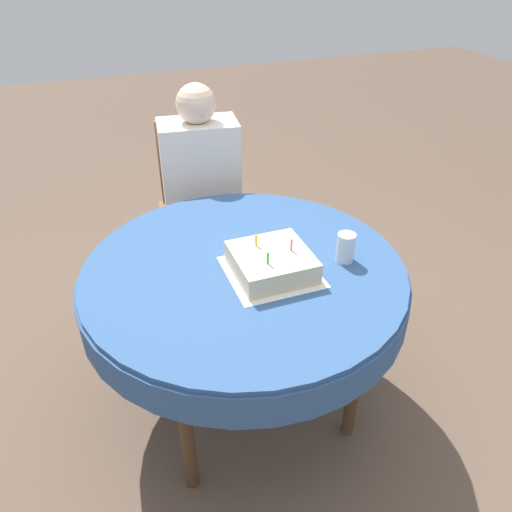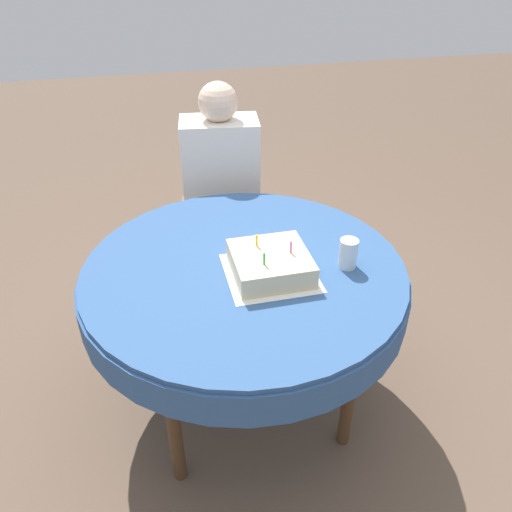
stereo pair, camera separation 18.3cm
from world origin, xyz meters
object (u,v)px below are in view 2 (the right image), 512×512
Objects in this scene: person at (221,174)px; drinking_glass at (348,254)px; chair at (222,200)px; birthday_cake at (270,263)px.

drinking_glass is at bearing -64.18° from person.
person reaches higher than chair.
birthday_cake is 2.39× the size of drinking_glass.
person is at bearing 91.02° from birthday_cake.
drinking_glass is (0.29, -0.03, 0.01)m from birthday_cake.
birthday_cake is at bearing -81.07° from person.
chair is at bearing 90.00° from person.
birthday_cake is 0.29m from drinking_glass.
birthday_cake is (0.02, -0.92, 0.05)m from person.
person is 0.92m from birthday_cake.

